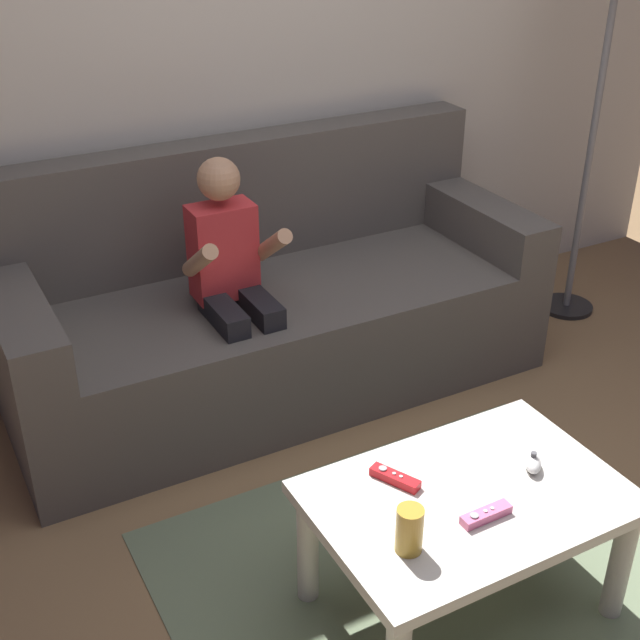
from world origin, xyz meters
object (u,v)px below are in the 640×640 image
game_remote_red_near_edge (395,478)px  game_remote_pink_far_corner (486,515)px  person_seated_on_couch (234,280)px  nunchuk_white (533,462)px  couch (270,308)px  soda_can (409,530)px  coffee_table (467,513)px

game_remote_red_near_edge → game_remote_pink_far_corner: (0.12, -0.23, 0.00)m
person_seated_on_couch → nunchuk_white: (0.38, -1.13, -0.14)m
couch → person_seated_on_couch: (-0.22, -0.18, 0.25)m
game_remote_red_near_edge → soda_can: soda_can is taller
coffee_table → soda_can: 0.30m
coffee_table → game_remote_red_near_edge: 0.21m
couch → game_remote_red_near_edge: bearing=-99.3°
coffee_table → game_remote_pink_far_corner: (-0.02, -0.10, 0.08)m
person_seated_on_couch → coffee_table: (0.16, -1.14, -0.23)m
game_remote_red_near_edge → game_remote_pink_far_corner: bearing=-61.7°
couch → coffee_table: size_ratio=2.50×
coffee_table → game_remote_pink_far_corner: size_ratio=5.77×
game_remote_red_near_edge → coffee_table: bearing=-42.5°
game_remote_pink_far_corner → game_remote_red_near_edge: bearing=118.3°
person_seated_on_couch → nunchuk_white: size_ratio=9.81×
person_seated_on_couch → nunchuk_white: bearing=-71.6°
couch → person_seated_on_couch: bearing=-139.7°
coffee_table → nunchuk_white: (0.21, 0.00, 0.09)m
game_remote_red_near_edge → game_remote_pink_far_corner: same height
game_remote_red_near_edge → soda_can: (-0.11, -0.23, 0.05)m
coffee_table → soda_can: (-0.25, -0.09, 0.13)m
nunchuk_white → game_remote_red_near_edge: bearing=160.3°
coffee_table → game_remote_red_near_edge: bearing=137.5°
soda_can → game_remote_red_near_edge: bearing=64.7°
game_remote_red_near_edge → soda_can: size_ratio=1.16×
couch → soda_can: bearing=-102.1°
person_seated_on_couch → coffee_table: size_ratio=1.20×
coffee_table → game_remote_red_near_edge: game_remote_red_near_edge is taller
game_remote_pink_far_corner → person_seated_on_couch: bearing=96.6°
couch → soda_can: couch is taller
game_remote_red_near_edge → game_remote_pink_far_corner: 0.26m
game_remote_red_near_edge → soda_can: 0.25m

